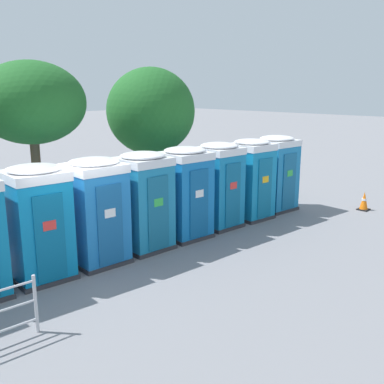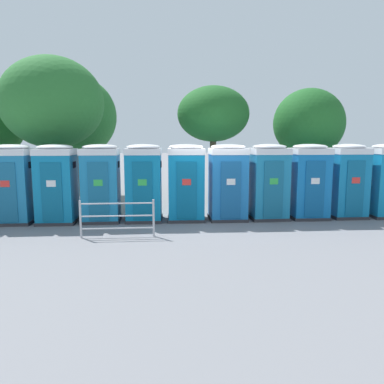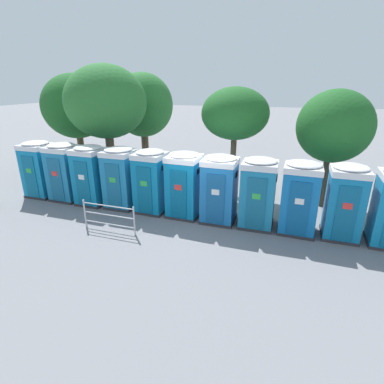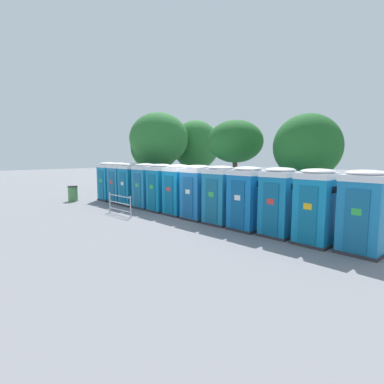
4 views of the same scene
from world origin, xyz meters
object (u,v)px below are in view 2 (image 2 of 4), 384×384
portapotty_5 (186,182)px  portapotty_7 (268,181)px  street_tree_1 (213,114)px  event_barrier (117,217)px  street_tree_0 (79,117)px  portapotty_3 (101,183)px  street_tree_2 (309,124)px  portapotty_2 (57,183)px  portapotty_1 (13,184)px  portapotty_8 (309,181)px  portapotty_9 (347,180)px  portapotty_4 (144,182)px  portapotty_6 (228,182)px  street_tree_4 (52,103)px

portapotty_5 → portapotty_7: size_ratio=1.00×
portapotty_5 → street_tree_1: bearing=62.9°
event_barrier → street_tree_0: bearing=105.0°
portapotty_3 → portapotty_5: size_ratio=1.00×
street_tree_0 → street_tree_2: (9.70, -3.52, -0.41)m
street_tree_1 → event_barrier: street_tree_1 is taller
portapotty_2 → portapotty_5: (4.19, -0.16, -0.00)m
event_barrier → portapotty_1: bearing=146.5°
portapotty_8 → portapotty_9: size_ratio=1.00×
portapotty_5 → portapotty_7: bearing=-3.5°
portapotty_3 → portapotty_5: 2.80m
portapotty_4 → portapotty_6: size_ratio=1.00×
portapotty_4 → portapotty_7: size_ratio=1.00×
street_tree_1 → portapotty_4: bearing=-136.0°
portapotty_8 → street_tree_0: bearing=143.4°
portapotty_1 → event_barrier: (3.43, -2.28, -0.72)m
street_tree_0 → street_tree_1: street_tree_0 is taller
portapotty_3 → portapotty_1: bearing=177.5°
portapotty_1 → portapotty_2: bearing=-5.3°
street_tree_0 → street_tree_1: (5.76, -3.24, -0.04)m
portapotty_8 → street_tree_2: 3.66m
portapotty_5 → portapotty_9: bearing=-2.7°
street_tree_4 → street_tree_2: bearing=-2.2°
portapotty_3 → street_tree_4: size_ratio=0.44×
portapotty_1 → portapotty_2: size_ratio=1.00×
portapotty_3 → street_tree_1: 5.55m
portapotty_1 → portapotty_9: bearing=-2.8°
portapotty_7 → portapotty_9: size_ratio=1.00×
portapotty_7 → portapotty_9: 2.80m
street_tree_0 → portapotty_7: bearing=-41.2°
portapotty_9 → street_tree_2: (-0.20, 2.80, 2.03)m
portapotty_9 → street_tree_4: bearing=162.9°
portapotty_4 → portapotty_8: size_ratio=1.00×
portapotty_7 → portapotty_5: bearing=176.5°
portapotty_1 → portapotty_4: bearing=-2.9°
portapotty_4 → portapotty_1: bearing=177.1°
portapotty_9 → event_barrier: (-7.74, -1.72, -0.72)m
portapotty_3 → portapotty_9: bearing=-2.9°
street_tree_4 → portapotty_4: bearing=-39.9°
street_tree_0 → street_tree_2: street_tree_0 is taller
portapotty_2 → portapotty_8: size_ratio=1.00×
portapotty_3 → portapotty_6: bearing=-3.9°
portapotty_7 → portapotty_8: same height
street_tree_1 → portapotty_8: bearing=-48.3°
portapotty_2 → portapotty_9: bearing=-2.5°
street_tree_0 → portapotty_6: bearing=-47.3°
portapotty_7 → street_tree_2: street_tree_2 is taller
portapotty_6 → portapotty_9: (4.19, -0.14, 0.00)m
portapotty_1 → portapotty_5: (5.59, -0.29, 0.00)m
portapotty_3 → portapotty_9: size_ratio=1.00×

